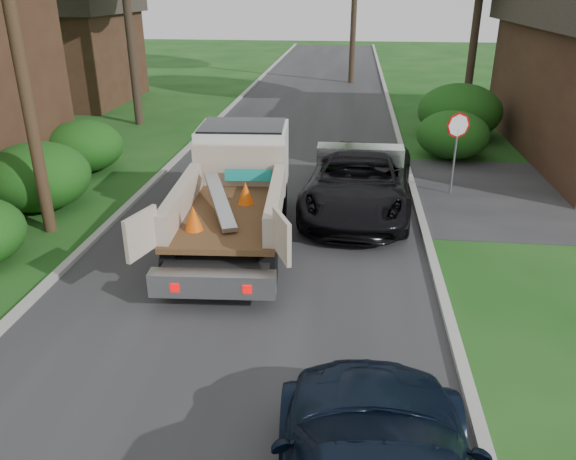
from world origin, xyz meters
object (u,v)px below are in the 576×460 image
(utility_pole, at_px, (12,17))
(flatbed_truck, at_px, (238,179))
(house_left_far, at_px, (57,42))
(black_pickup, at_px, (359,181))
(stop_sign, at_px, (457,136))

(utility_pole, relative_size, flatbed_truck, 1.51)
(utility_pole, bearing_deg, house_left_far, 115.23)
(house_left_far, distance_m, black_pickup, 21.72)
(stop_sign, distance_m, utility_pole, 11.91)
(flatbed_truck, bearing_deg, house_left_far, 124.53)
(flatbed_truck, bearing_deg, stop_sign, 25.90)
(black_pickup, bearing_deg, utility_pole, -158.77)
(flatbed_truck, xyz_separation_m, black_pickup, (3.05, 1.69, -0.49))
(flatbed_truck, distance_m, black_pickup, 3.53)
(stop_sign, xyz_separation_m, black_pickup, (-2.80, -1.63, -0.93))
(stop_sign, bearing_deg, flatbed_truck, -150.43)
(flatbed_truck, relative_size, black_pickup, 1.09)
(utility_pole, relative_size, house_left_far, 1.32)
(stop_sign, height_order, flatbed_truck, stop_sign)
(flatbed_truck, height_order, black_pickup, flatbed_truck)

